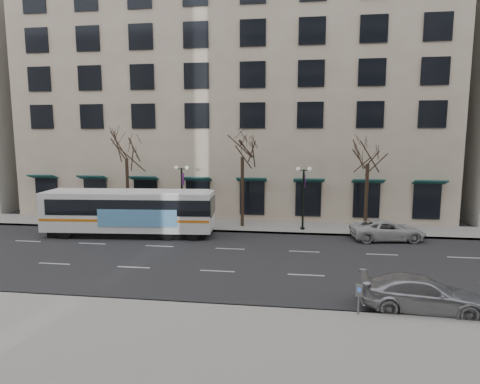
% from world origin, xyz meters
% --- Properties ---
extents(ground, '(160.00, 160.00, 0.00)m').
position_xyz_m(ground, '(0.00, 0.00, 0.00)').
color(ground, black).
rests_on(ground, ground).
extents(sidewalk_far, '(80.00, 4.00, 0.15)m').
position_xyz_m(sidewalk_far, '(5.00, 9.00, 0.07)').
color(sidewalk_far, gray).
rests_on(sidewalk_far, ground).
extents(building_hotel, '(40.00, 20.00, 24.00)m').
position_xyz_m(building_hotel, '(-2.00, 21.00, 12.00)').
color(building_hotel, tan).
rests_on(building_hotel, ground).
extents(tree_far_left, '(3.60, 3.60, 8.34)m').
position_xyz_m(tree_far_left, '(-10.00, 8.80, 6.70)').
color(tree_far_left, black).
rests_on(tree_far_left, ground).
extents(tree_far_mid, '(3.60, 3.60, 8.55)m').
position_xyz_m(tree_far_mid, '(0.00, 8.80, 6.91)').
color(tree_far_mid, black).
rests_on(tree_far_mid, ground).
extents(tree_far_right, '(3.60, 3.60, 8.06)m').
position_xyz_m(tree_far_right, '(10.00, 8.80, 6.42)').
color(tree_far_right, black).
rests_on(tree_far_right, ground).
extents(lamp_post_left, '(1.22, 0.45, 5.21)m').
position_xyz_m(lamp_post_left, '(-4.99, 8.20, 2.94)').
color(lamp_post_left, black).
rests_on(lamp_post_left, ground).
extents(lamp_post_right, '(1.22, 0.45, 5.21)m').
position_xyz_m(lamp_post_right, '(5.01, 8.20, 2.94)').
color(lamp_post_right, black).
rests_on(lamp_post_right, ground).
extents(city_bus, '(13.14, 3.83, 3.51)m').
position_xyz_m(city_bus, '(-8.20, 4.94, 1.92)').
color(city_bus, white).
rests_on(city_bus, ground).
extents(silver_car, '(5.36, 2.44, 1.52)m').
position_xyz_m(silver_car, '(9.89, -6.20, 0.76)').
color(silver_car, '#AAACB2').
rests_on(silver_car, ground).
extents(white_pickup, '(5.58, 3.13, 1.47)m').
position_xyz_m(white_pickup, '(11.15, 6.20, 0.74)').
color(white_pickup, '#B9B9B9').
rests_on(white_pickup, ground).
extents(pay_station, '(0.30, 0.21, 1.30)m').
position_xyz_m(pay_station, '(7.02, -7.31, 1.09)').
color(pay_station, slate).
rests_on(pay_station, sidewalk_near).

